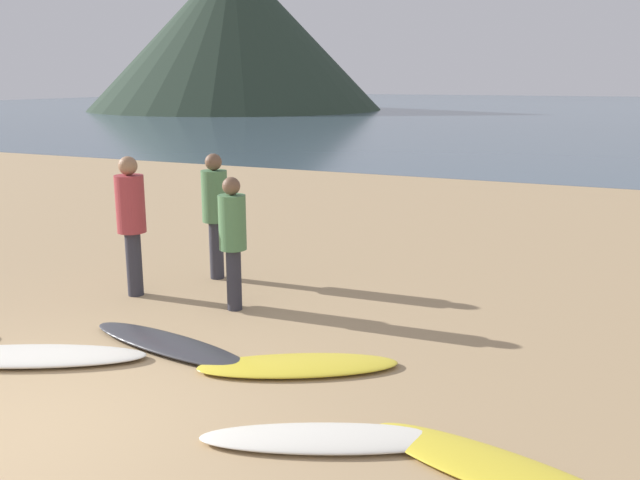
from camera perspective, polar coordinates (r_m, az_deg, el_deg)
ground_plane at (r=14.22m, az=6.41°, el=1.94°), size 120.00×120.00×0.20m
ocean_water at (r=68.68m, az=20.97°, el=10.20°), size 140.00×100.00×0.01m
headland_hill at (r=62.98m, az=-7.13°, el=16.76°), size 25.84×25.84×13.19m
surfboard_1 at (r=7.33m, az=-23.30°, el=-8.88°), size 2.36×1.50×0.10m
surfboard_2 at (r=7.20m, az=-12.49°, el=-8.48°), size 2.17×0.85×0.09m
surfboard_3 at (r=6.57m, az=-1.84°, el=-10.41°), size 1.95×1.40×0.08m
surfboard_4 at (r=5.36m, az=0.71°, el=-16.20°), size 1.98×1.21×0.08m
surfboard_5 at (r=5.14m, az=14.79°, el=-18.08°), size 2.12×1.03×0.08m
person_0 at (r=9.32m, az=-8.76°, el=2.83°), size 0.35×0.35×1.72m
person_1 at (r=8.00m, az=-7.30°, el=0.61°), size 0.32×0.32×1.59m
person_2 at (r=8.78m, az=-15.48°, el=2.05°), size 0.36×0.36×1.76m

